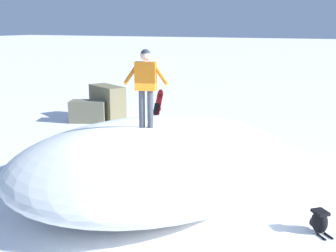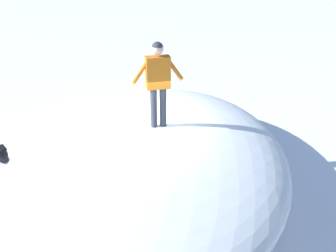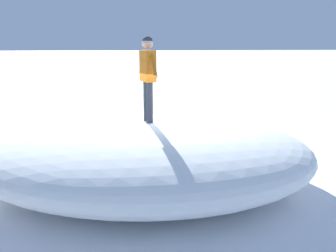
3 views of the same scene
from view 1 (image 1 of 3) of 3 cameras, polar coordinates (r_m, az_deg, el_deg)
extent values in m
plane|color=white|center=(9.93, -1.07, -9.22)|extent=(240.00, 240.00, 0.00)
ellipsoid|color=white|center=(10.27, -1.65, -4.13)|extent=(7.02, 8.27, 1.46)
cylinder|color=#333842|center=(10.01, -3.45, 2.28)|extent=(0.14, 0.14, 0.87)
cylinder|color=#333842|center=(9.97, -2.34, 2.24)|extent=(0.14, 0.14, 0.87)
cube|color=orange|center=(9.88, -2.95, 6.57)|extent=(0.52, 0.34, 0.65)
sphere|color=beige|center=(9.83, -2.98, 9.30)|extent=(0.24, 0.24, 0.24)
cylinder|color=orange|center=(9.95, -4.81, 6.93)|extent=(0.42, 0.19, 0.53)
cylinder|color=orange|center=(9.79, -1.07, 6.87)|extent=(0.42, 0.19, 0.53)
sphere|color=#333842|center=(9.83, -2.98, 9.44)|extent=(0.22, 0.22, 0.22)
cube|color=red|center=(14.52, -1.62, 1.18)|extent=(0.44, 0.49, 1.54)
cylinder|color=red|center=(14.49, -1.01, 4.25)|extent=(0.31, 0.21, 0.29)
cube|color=black|center=(14.47, -1.59, 2.26)|extent=(0.27, 0.20, 0.37)
cube|color=black|center=(14.53, -1.26, 2.31)|extent=(0.21, 0.17, 0.12)
cube|color=black|center=(14.56, -1.69, 0.10)|extent=(0.21, 0.17, 0.12)
ellipsoid|color=black|center=(8.70, 19.35, -11.80)|extent=(0.43, 0.44, 0.45)
ellipsoid|color=black|center=(8.83, 18.72, -11.82)|extent=(0.22, 0.21, 0.21)
cube|color=black|center=(8.62, 19.44, -10.66)|extent=(0.36, 0.37, 0.06)
cylinder|color=black|center=(8.61, 19.58, -13.62)|extent=(0.19, 0.20, 0.04)
cylinder|color=black|center=(8.69, 20.41, -13.41)|extent=(0.19, 0.20, 0.04)
ellipsoid|color=maroon|center=(14.54, 9.09, -1.39)|extent=(0.48, 0.42, 0.34)
ellipsoid|color=maroon|center=(14.43, 9.58, -1.73)|extent=(0.19, 0.23, 0.16)
cube|color=maroon|center=(14.50, 9.11, -0.85)|extent=(0.40, 0.35, 0.06)
cylinder|color=maroon|center=(14.78, 8.66, -1.76)|extent=(0.27, 0.16, 0.04)
cylinder|color=maroon|center=(14.67, 8.25, -1.85)|extent=(0.27, 0.16, 0.04)
cube|color=#6F694B|center=(17.93, -7.99, 3.10)|extent=(1.94, 1.47, 1.37)
cube|color=#6A6A55|center=(17.52, -10.47, 1.91)|extent=(1.60, 1.28, 0.86)
camera|label=2|loc=(15.59, 7.27, 16.39)|focal=34.48mm
camera|label=3|loc=(15.39, -28.30, 9.32)|focal=38.85mm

